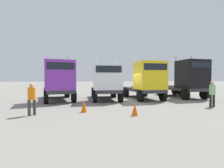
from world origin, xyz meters
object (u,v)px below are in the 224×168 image
visitor_with_camera (212,92)px  traffic_cone_near (84,106)px  semi_truck_black (188,79)px  semi_truck_white (106,82)px  semi_truck_purple (59,81)px  visitor_in_hivis (32,97)px  semi_truck_yellow (146,81)px  traffic_cone_mid (135,109)px

visitor_with_camera → traffic_cone_near: visitor_with_camera is taller
semi_truck_black → visitor_with_camera: 5.41m
semi_truck_white → visitor_with_camera: semi_truck_white is taller
semi_truck_purple → visitor_with_camera: size_ratio=3.68×
semi_truck_black → visitor_with_camera: size_ratio=3.36×
visitor_in_hivis → traffic_cone_near: (2.86, 0.25, -0.66)m
semi_truck_purple → visitor_in_hivis: 5.87m
semi_truck_purple → traffic_cone_near: bearing=9.7°
semi_truck_white → semi_truck_black: (8.43, -0.11, 0.23)m
semi_truck_white → visitor_in_hivis: semi_truck_white is taller
traffic_cone_near → visitor_with_camera: bearing=-0.5°
semi_truck_yellow → traffic_cone_near: size_ratio=8.56×
semi_truck_yellow → semi_truck_white: bearing=-94.1°
semi_truck_white → semi_truck_purple: bearing=-91.1°
visitor_in_hivis → traffic_cone_mid: size_ratio=2.64×
semi_truck_white → visitor_in_hivis: bearing=-39.8°
semi_truck_black → visitor_in_hivis: bearing=-70.2°
semi_truck_white → visitor_with_camera: 8.48m
semi_truck_white → semi_truck_yellow: semi_truck_yellow is taller
semi_truck_white → semi_truck_yellow: 3.84m
semi_truck_yellow → traffic_cone_mid: 7.39m
semi_truck_yellow → visitor_in_hivis: semi_truck_yellow is taller
semi_truck_purple → traffic_cone_mid: semi_truck_purple is taller
semi_truck_yellow → traffic_cone_near: bearing=-52.1°
visitor_in_hivis → semi_truck_yellow: bearing=89.0°
visitor_with_camera → semi_truck_black: bearing=-22.1°
semi_truck_white → traffic_cone_mid: semi_truck_white is taller
semi_truck_white → semi_truck_yellow: bearing=90.4°
visitor_with_camera → traffic_cone_near: 9.07m
semi_truck_black → visitor_in_hivis: 14.62m
semi_truck_black → traffic_cone_mid: semi_truck_black is taller
semi_truck_yellow → visitor_with_camera: bearing=30.5°
semi_truck_white → traffic_cone_mid: 6.76m
semi_truck_white → visitor_in_hivis: size_ratio=3.46×
semi_truck_black → visitor_in_hivis: size_ratio=3.45×
semi_truck_purple → semi_truck_white: size_ratio=1.09×
traffic_cone_near → semi_truck_white: bearing=65.3°
visitor_with_camera → traffic_cone_near: (-9.04, 0.08, -0.69)m
visitor_in_hivis → visitor_with_camera: visitor_with_camera is taller
visitor_in_hivis → traffic_cone_near: size_ratio=2.38×
visitor_in_hivis → semi_truck_purple: bearing=140.0°
semi_truck_yellow → traffic_cone_mid: bearing=-28.9°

